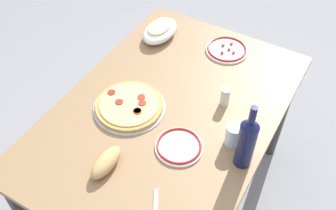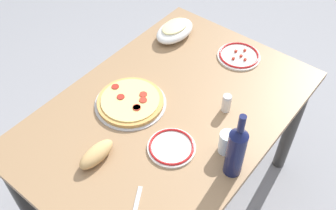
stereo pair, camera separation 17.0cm
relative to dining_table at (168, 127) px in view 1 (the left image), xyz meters
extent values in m
plane|color=gray|center=(0.00, 0.00, -0.63)|extent=(8.00, 8.00, 0.00)
cube|color=#93704C|center=(0.00, 0.00, 0.11)|extent=(1.33, 0.90, 0.03)
cylinder|color=#33302D|center=(-0.60, -0.39, -0.27)|extent=(0.07, 0.07, 0.72)
cylinder|color=#33302D|center=(-0.60, 0.39, -0.27)|extent=(0.07, 0.07, 0.72)
cylinder|color=#B7B7BC|center=(0.08, -0.15, 0.12)|extent=(0.32, 0.32, 0.01)
cylinder|color=tan|center=(0.08, -0.15, 0.14)|extent=(0.30, 0.30, 0.02)
cylinder|color=#EACC75|center=(0.08, -0.15, 0.15)|extent=(0.26, 0.26, 0.01)
cylinder|color=#B22D1E|center=(0.10, -0.09, 0.15)|extent=(0.03, 0.03, 0.00)
cylinder|color=#B22D1E|center=(0.10, -0.10, 0.15)|extent=(0.03, 0.03, 0.00)
cylinder|color=#B22D1E|center=(0.02, -0.12, 0.15)|extent=(0.03, 0.03, 0.00)
cylinder|color=maroon|center=(0.06, -0.26, 0.15)|extent=(0.03, 0.03, 0.00)
cylinder|color=#B22D1E|center=(0.05, -0.10, 0.15)|extent=(0.03, 0.03, 0.00)
cylinder|color=maroon|center=(0.09, -0.19, 0.15)|extent=(0.03, 0.03, 0.00)
ellipsoid|color=white|center=(-0.43, -0.30, 0.16)|extent=(0.24, 0.15, 0.07)
ellipsoid|color=#AD2819|center=(-0.43, -0.30, 0.17)|extent=(0.20, 0.12, 0.03)
ellipsoid|color=beige|center=(-0.43, -0.30, 0.19)|extent=(0.17, 0.10, 0.02)
cylinder|color=#141942|center=(0.09, 0.39, 0.23)|extent=(0.07, 0.07, 0.22)
cone|color=#141942|center=(0.09, 0.39, 0.35)|extent=(0.07, 0.07, 0.03)
cylinder|color=#141942|center=(0.09, 0.39, 0.40)|extent=(0.03, 0.03, 0.07)
cylinder|color=silver|center=(0.03, 0.32, 0.17)|extent=(0.06, 0.06, 0.10)
cylinder|color=white|center=(-0.50, 0.06, 0.13)|extent=(0.21, 0.21, 0.01)
torus|color=red|center=(-0.50, 0.06, 0.13)|extent=(0.20, 0.20, 0.01)
cube|color=#AD2819|center=(-0.50, 0.07, 0.14)|extent=(0.01, 0.01, 0.01)
cube|color=#AD2819|center=(-0.48, 0.10, 0.14)|extent=(0.01, 0.01, 0.01)
cube|color=#AD2819|center=(-0.54, 0.06, 0.14)|extent=(0.01, 0.01, 0.01)
cube|color=#AD2819|center=(-0.51, 0.03, 0.14)|extent=(0.01, 0.01, 0.01)
cube|color=#AD2819|center=(-0.45, 0.05, 0.14)|extent=(0.01, 0.01, 0.01)
cylinder|color=white|center=(0.16, 0.14, 0.13)|extent=(0.20, 0.20, 0.01)
torus|color=red|center=(0.16, 0.14, 0.13)|extent=(0.18, 0.18, 0.01)
ellipsoid|color=tan|center=(0.38, -0.05, 0.15)|extent=(0.17, 0.07, 0.06)
cylinder|color=silver|center=(-0.16, 0.20, 0.16)|extent=(0.04, 0.04, 0.07)
cylinder|color=#B7B7BC|center=(-0.16, 0.20, 0.20)|extent=(0.04, 0.04, 0.01)
cube|color=#B7B7BC|center=(0.44, 0.20, 0.12)|extent=(0.16, 0.10, 0.00)
camera|label=1|loc=(1.00, 0.58, 1.40)|focal=42.08mm
camera|label=2|loc=(0.90, 0.72, 1.40)|focal=42.08mm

